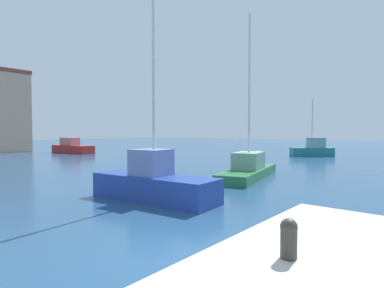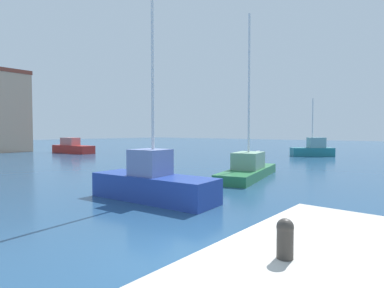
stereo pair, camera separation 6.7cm
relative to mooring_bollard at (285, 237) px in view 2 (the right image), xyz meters
name	(u,v)px [view 2 (the right image)]	position (x,y,z in m)	size (l,w,h in m)	color
water	(135,159)	(15.66, 22.26, -1.18)	(160.00, 160.00, 0.00)	navy
mooring_bollard	(285,237)	(0.00, 0.00, 0.00)	(0.26, 0.26, 0.59)	#38332D
sailboat_teal_distant_north	(313,149)	(30.67, 10.00, -0.40)	(3.99, 4.36, 6.33)	#1E707A
sailboat_blue_near_pier	(153,182)	(4.16, 7.30, -0.48)	(2.17, 5.52, 8.58)	#233D93
sailboat_green_outer_mooring	(248,168)	(11.92, 7.40, -0.61)	(7.30, 3.42, 9.55)	#28703D
motorboat_red_mid_harbor	(72,148)	(16.33, 35.15, -0.49)	(2.21, 6.75, 1.93)	#B22823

